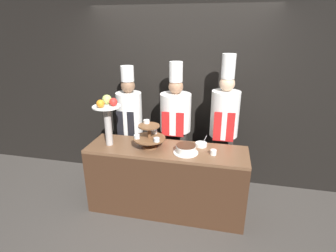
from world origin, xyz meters
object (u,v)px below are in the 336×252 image
(cup_white, at_px, (213,152))
(chef_left, at_px, (130,122))
(chef_center_right, at_px, (224,125))
(tiered_stand, at_px, (149,136))
(cake_round, at_px, (186,149))
(fruit_pedestal, at_px, (107,113))
(chef_center_left, at_px, (175,125))
(serving_bowl_far, at_px, (201,144))

(cup_white, bearing_deg, chef_left, 155.22)
(chef_left, height_order, chef_center_right, chef_center_right)
(chef_left, bearing_deg, tiered_stand, -49.99)
(tiered_stand, bearing_deg, cake_round, -6.78)
(fruit_pedestal, bearing_deg, cake_round, -2.14)
(chef_center_left, bearing_deg, tiered_stand, -112.93)
(cup_white, distance_m, chef_center_right, 0.58)
(chef_center_right, bearing_deg, cake_round, -125.60)
(cake_round, distance_m, chef_left, 1.05)
(cake_round, distance_m, chef_center_right, 0.71)
(cake_round, bearing_deg, chef_left, 147.18)
(fruit_pedestal, distance_m, cup_white, 1.32)
(cup_white, bearing_deg, tiered_stand, 177.31)
(fruit_pedestal, relative_size, chef_center_left, 0.33)
(cake_round, relative_size, chef_center_right, 0.15)
(cake_round, height_order, chef_center_right, chef_center_right)
(tiered_stand, relative_size, cup_white, 5.46)
(chef_center_left, bearing_deg, serving_bowl_far, -42.26)
(tiered_stand, xyz_separation_m, fruit_pedestal, (-0.50, -0.02, 0.25))
(tiered_stand, bearing_deg, fruit_pedestal, -177.95)
(fruit_pedestal, height_order, cup_white, fruit_pedestal)
(cup_white, xyz_separation_m, chef_center_right, (0.10, 0.55, 0.14))
(cake_round, xyz_separation_m, chef_center_left, (-0.23, 0.57, 0.07))
(chef_center_right, bearing_deg, fruit_pedestal, -158.55)
(serving_bowl_far, bearing_deg, tiered_stand, -164.65)
(cup_white, height_order, chef_left, chef_left)
(chef_center_right, bearing_deg, serving_bowl_far, -125.94)
(cake_round, height_order, chef_center_left, chef_center_left)
(cup_white, bearing_deg, chef_center_right, 80.14)
(chef_left, bearing_deg, cup_white, -24.78)
(fruit_pedestal, bearing_deg, serving_bowl_far, 9.44)
(chef_center_left, height_order, chef_center_right, chef_center_right)
(fruit_pedestal, xyz_separation_m, chef_center_left, (0.72, 0.53, -0.29))
(tiered_stand, xyz_separation_m, cake_round, (0.45, -0.05, -0.11))
(cake_round, xyz_separation_m, chef_center_right, (0.41, 0.57, 0.13))
(chef_center_right, bearing_deg, chef_left, -180.00)
(fruit_pedestal, distance_m, chef_center_right, 1.48)
(serving_bowl_far, bearing_deg, chef_left, 161.34)
(cup_white, height_order, serving_bowl_far, serving_bowl_far)
(tiered_stand, distance_m, fruit_pedestal, 0.56)
(tiered_stand, height_order, chef_left, chef_left)
(chef_left, xyz_separation_m, chef_center_right, (1.29, 0.00, 0.07))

